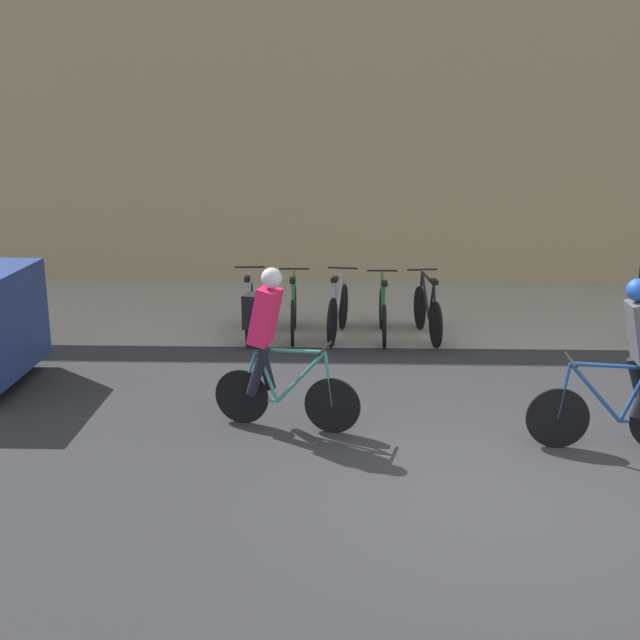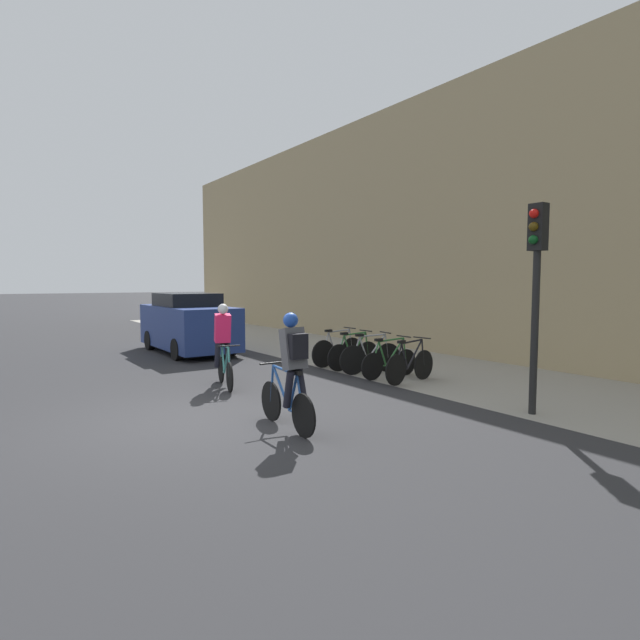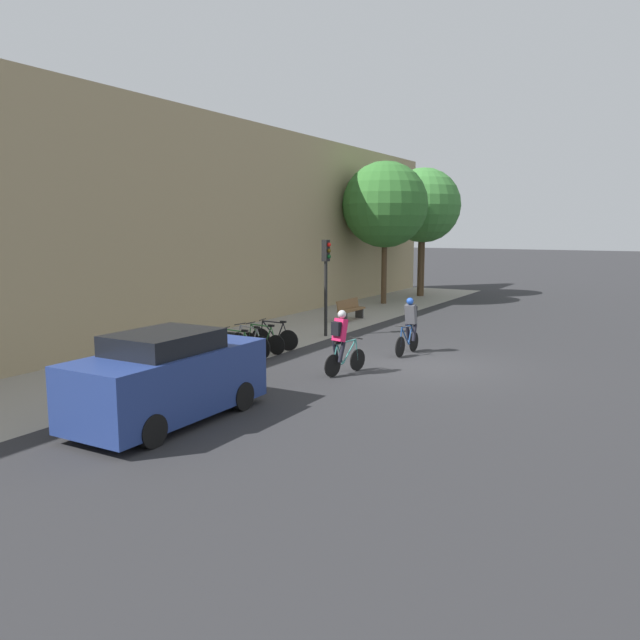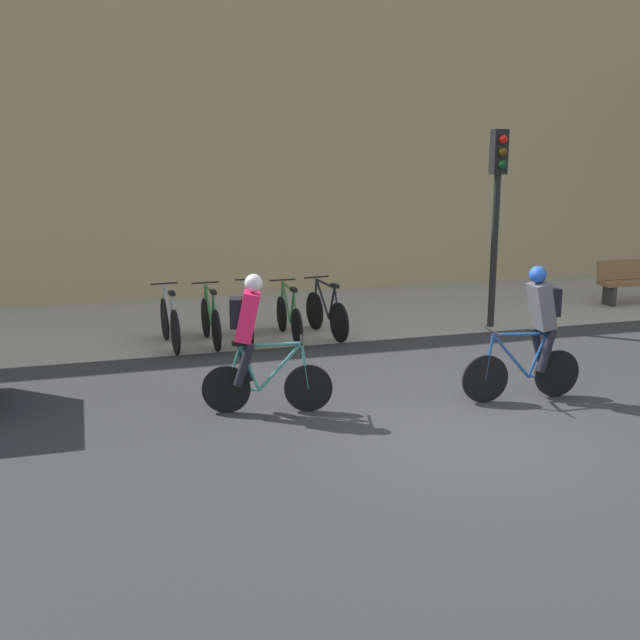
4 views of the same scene
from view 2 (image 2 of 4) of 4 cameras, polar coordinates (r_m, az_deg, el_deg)
name	(u,v)px [view 2 (image 2 of 4)]	position (r m, az deg, el deg)	size (l,w,h in m)	color
ground	(188,421)	(8.33, -14.84, -11.07)	(200.00, 200.00, 0.00)	#2B2B2D
kerb_strip	(467,375)	(12.30, 16.43, -6.09)	(44.00, 4.50, 0.01)	gray
building_facade	(535,211)	(14.30, 23.36, 11.40)	(44.00, 0.60, 8.07)	tan
cyclist_pink	(223,341)	(10.72, -11.00, -2.41)	(1.58, 0.58, 1.74)	black
cyclist_grey	(292,368)	(7.31, -3.26, -5.49)	(1.65, 0.46, 1.76)	black
parked_bike_0	(338,350)	(13.09, 2.03, -3.46)	(0.46, 1.70, 0.99)	black
parked_bike_1	(353,354)	(12.57, 3.84, -3.86)	(0.46, 1.63, 0.97)	black
parked_bike_2	(371,356)	(12.07, 5.80, -4.16)	(0.46, 1.67, 0.99)	black
parked_bike_3	(389,361)	(11.58, 7.93, -4.68)	(0.46, 1.66, 0.94)	black
parked_bike_4	(410,364)	(11.10, 10.26, -5.02)	(0.46, 1.65, 0.97)	black
traffic_light_pole	(536,269)	(8.90, 23.48, 5.36)	(0.26, 0.30, 3.47)	black
parked_car	(188,324)	(16.03, -14.82, -0.43)	(4.30, 1.84, 1.85)	navy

